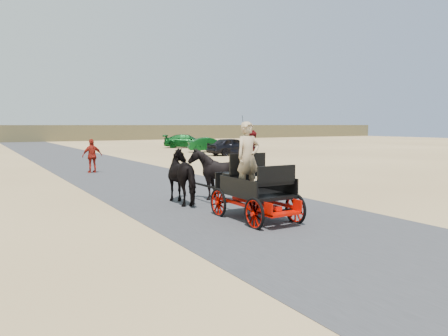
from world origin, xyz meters
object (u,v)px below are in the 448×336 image
horse_right (217,174)px  pedestrian (92,156)px  car_b (210,145)px  car_a (232,146)px  horse_left (186,176)px  car_d (185,141)px  carriage (255,206)px  car_c (187,141)px

horse_right → pedestrian: bearing=-81.9°
horse_right → car_b: (11.87, 22.24, -0.20)m
car_b → car_a: bearing=-166.2°
horse_left → horse_right: bearing=-180.0°
car_d → car_a: bearing=178.9°
carriage → car_a: bearing=60.0°
pedestrian → car_d: pedestrian is taller
pedestrian → car_a: (12.94, 7.54, -0.15)m
car_a → car_c: car_a is taller
horse_right → car_d: 37.73m
horse_right → car_c: size_ratio=0.35×
car_c → car_b: bearing=-157.1°
car_a → car_c: 11.98m
car_a → horse_left: bearing=142.6°
carriage → car_d: size_ratio=0.58×
carriage → horse_left: horse_left is taller
horse_left → horse_right: size_ratio=1.18×
car_a → car_d: (3.75, 16.72, -0.14)m
pedestrian → car_d: bearing=-128.4°
car_c → car_d: bearing=8.7°
horse_left → car_a: 21.79m
car_a → car_d: size_ratio=1.01×
car_d → car_c: bearing=167.9°
horse_right → pedestrian: size_ratio=0.98×
horse_right → car_d: size_ratio=0.41×
car_d → car_b: bearing=176.3°
carriage → horse_right: (0.55, 3.00, 0.49)m
car_a → car_b: size_ratio=1.06×
car_b → car_d: bearing=3.5°
horse_left → horse_right: horse_right is taller
car_c → horse_right: bearing=-171.5°
car_a → car_b: 4.46m
horse_left → carriage: bearing=100.4°
horse_left → car_c: size_ratio=0.41×
horse_left → car_d: bearing=-115.3°
car_a → car_c: size_ratio=0.86×
pedestrian → car_a: size_ratio=0.42×
horse_right → pedestrian: 10.37m
horse_left → car_d: size_ratio=0.49×
horse_left → car_b: (12.97, 22.24, -0.20)m
carriage → car_d: bearing=67.2°
horse_right → car_a: (11.48, 17.80, -0.14)m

